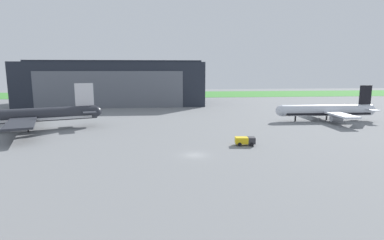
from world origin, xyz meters
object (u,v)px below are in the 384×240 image
(maintenance_hangar, at_px, (116,83))
(ops_van, at_px, (245,140))
(airliner_far_right, at_px, (21,116))
(airliner_far_left, at_px, (326,111))

(maintenance_hangar, xyz_separation_m, ops_van, (44.29, -95.41, -9.74))
(maintenance_hangar, height_order, airliner_far_right, maintenance_hangar)
(airliner_far_right, height_order, airliner_far_left, airliner_far_right)
(maintenance_hangar, height_order, ops_van, maintenance_hangar)
(ops_van, bearing_deg, airliner_far_right, 159.66)
(maintenance_hangar, height_order, airliner_far_left, maintenance_hangar)
(maintenance_hangar, distance_m, airliner_far_left, 104.15)
(airliner_far_right, relative_size, ops_van, 8.95)
(maintenance_hangar, xyz_separation_m, airliner_far_left, (81.91, -63.91, -7.29))
(maintenance_hangar, relative_size, airliner_far_right, 2.08)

